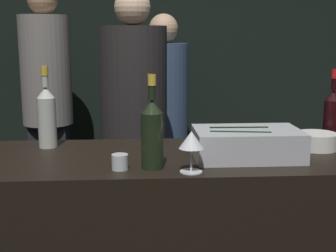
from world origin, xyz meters
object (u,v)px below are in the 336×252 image
Objects in this scene: red_wine_bottle_tall at (332,113)px; rose_wine_bottle at (47,115)px; ice_bin_with_bottles at (246,143)px; person_blond_tee at (47,99)px; person_in_hoodie at (134,122)px; champagne_bottle at (152,132)px; bowl_white at (316,140)px; person_grey_polo at (164,114)px; wine_glass at (191,141)px; candle_votive at (120,162)px.

rose_wine_bottle is (-1.32, -0.02, 0.01)m from red_wine_bottle_tall.
person_blond_tee is at bearing 125.41° from ice_bin_with_bottles.
person_in_hoodie is at bearing 134.41° from person_blond_tee.
red_wine_bottle_tall is at bearing 24.31° from champagne_bottle.
person_blond_tee reaches higher than red_wine_bottle_tall.
rose_wine_bottle reaches higher than bowl_white.
person_in_hoodie reaches higher than ice_bin_with_bottles.
person_in_hoodie reaches higher than person_grey_polo.
bowl_white is 0.10× the size of person_in_hoodie.
person_grey_polo reaches higher than wine_glass.
red_wine_bottle_tall is 0.19× the size of person_blond_tee.
person_blond_tee reaches higher than ice_bin_with_bottles.
wine_glass is at bearing -147.81° from red_wine_bottle_tall.
rose_wine_bottle is 0.20× the size of person_blond_tee.
person_grey_polo is (-0.00, 1.77, -0.20)m from wine_glass.
ice_bin_with_bottles is 2.37× the size of bowl_white.
person_blond_tee reaches higher than person_in_hoodie.
ice_bin_with_bottles is at bearing -90.47° from person_grey_polo.
champagne_bottle is at bearing -155.69° from red_wine_bottle_tall.
ice_bin_with_bottles is 1.18× the size of rose_wine_bottle.
person_grey_polo reaches higher than candle_votive.
rose_wine_bottle is (-0.60, 0.43, 0.03)m from wine_glass.
bowl_white is 0.50× the size of rose_wine_bottle.
person_in_hoodie reaches higher than bowl_white.
red_wine_bottle_tall is 0.96× the size of champagne_bottle.
wine_glass is 1.78m from person_grey_polo.
candle_votive is 0.52m from rose_wine_bottle.
person_blond_tee is at bearing 116.04° from wine_glass.
champagne_bottle is (-0.86, -0.39, 0.00)m from red_wine_bottle_tall.
ice_bin_with_bottles is at bearing -159.27° from bowl_white.
champagne_bottle is 0.20× the size of person_blond_tee.
person_in_hoodie is at bearing 87.45° from candle_votive.
person_in_hoodie is 0.95× the size of person_blond_tee.
champagne_bottle reaches higher than red_wine_bottle_tall.
bowl_white is at bearing -70.24° from person_in_hoodie.
wine_glass is 1.15m from person_in_hoodie.
red_wine_bottle_tall is at bearing 29.36° from ice_bin_with_bottles.
wine_glass is 0.28m from candle_votive.
red_wine_bottle_tall reaches higher than candle_votive.
bowl_white is 0.68m from wine_glass.
candle_votive is (-0.86, -0.27, -0.01)m from bowl_white.
champagne_bottle is 0.21× the size of person_in_hoodie.
person_grey_polo is (-0.72, 1.31, -0.22)m from red_wine_bottle_tall.
person_in_hoodie reaches higher than champagne_bottle.
rose_wine_bottle is 1.32m from person_blond_tee.
red_wine_bottle_tall is (0.12, 0.13, 0.10)m from bowl_white.
candle_votive is at bearing -174.88° from champagne_bottle.
person_in_hoodie is at bearing 101.01° from wine_glass.
wine_glass reaches higher than candle_votive.
ice_bin_with_bottles is 0.42m from champagne_bottle.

